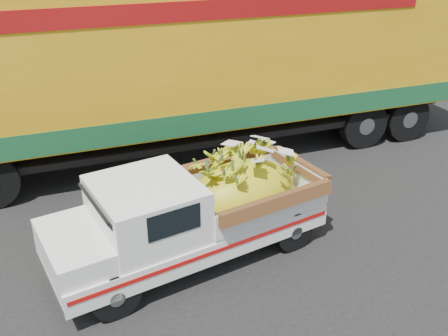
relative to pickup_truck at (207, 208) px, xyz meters
name	(u,v)px	position (x,y,z in m)	size (l,w,h in m)	color
ground	(196,270)	(-0.32, -0.43, -0.80)	(100.00, 100.00, 0.00)	black
curb	(130,118)	(-0.32, 6.16, -0.73)	(60.00, 0.25, 0.15)	gray
sidewalk	(120,95)	(-0.32, 8.26, -0.73)	(60.00, 4.00, 0.14)	gray
pickup_truck	(207,208)	(0.00, 0.00, 0.00)	(4.49, 2.47, 1.49)	black
semi_trailer	(206,60)	(1.08, 3.71, 1.32)	(12.03, 2.93, 3.80)	black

